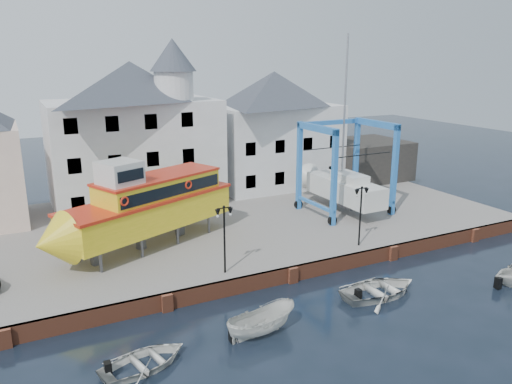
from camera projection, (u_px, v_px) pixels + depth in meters
name	position (u px, v px, depth m)	size (l,w,h in m)	color
ground	(292.00, 282.00, 30.93)	(140.00, 140.00, 0.00)	black
hardstanding	(223.00, 224.00, 40.29)	(44.00, 22.00, 1.00)	slate
quay_wall	(291.00, 274.00, 30.89)	(44.00, 0.47, 1.00)	brown
building_white_main	(135.00, 132.00, 42.77)	(14.00, 8.30, 14.00)	silver
building_white_right	(274.00, 129.00, 49.50)	(12.00, 8.00, 11.20)	silver
shed_dark	(365.00, 159.00, 53.05)	(8.00, 7.00, 4.00)	black
lamp_post_left	(224.00, 222.00, 29.14)	(1.12, 0.32, 4.20)	black
lamp_post_right	(361.00, 201.00, 33.48)	(1.12, 0.32, 4.20)	black
tour_boat	(139.00, 207.00, 32.96)	(14.44, 8.87, 6.22)	#59595E
travel_lift	(339.00, 182.00, 41.94)	(6.76, 9.51, 14.31)	#235EAD
motorboat_a	(261.00, 334.00, 25.15)	(1.50, 3.99, 1.54)	silver
motorboat_b	(380.00, 295.00, 29.22)	(3.52, 4.93, 1.02)	silver
motorboat_d	(145.00, 367.00, 22.44)	(2.90, 4.07, 0.84)	silver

